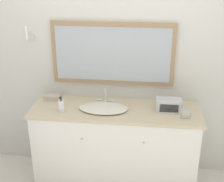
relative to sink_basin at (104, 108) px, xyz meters
name	(u,v)px	position (x,y,z in m)	size (l,w,h in m)	color
wall_back	(119,63)	(0.12, 0.34, 0.38)	(8.00, 0.18, 2.55)	silver
vanity_counter	(115,145)	(0.12, 0.02, -0.46)	(1.76, 0.58, 0.88)	white
sink_basin	(104,108)	(0.00, 0.00, 0.00)	(0.51, 0.35, 0.17)	silver
soap_bottle	(61,106)	(-0.42, -0.10, 0.05)	(0.06, 0.06, 0.16)	white
appliance_box	(169,105)	(0.66, 0.04, 0.04)	(0.26, 0.15, 0.13)	#BCBCC1
picture_frame	(186,114)	(0.82, -0.11, 0.03)	(0.10, 0.01, 0.10)	#B2B2B7
hand_towel_near_sink	(52,97)	(-0.60, 0.17, 0.01)	(0.17, 0.11, 0.05)	#B7A899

